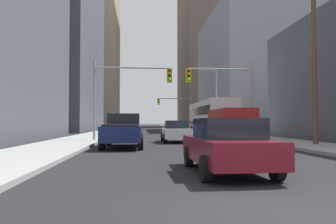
% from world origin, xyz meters
% --- Properties ---
extents(ground_plane, '(400.00, 400.00, 0.00)m').
position_xyz_m(ground_plane, '(0.00, 0.00, 0.00)').
color(ground_plane, black).
extents(sidewalk_left, '(3.70, 160.00, 0.15)m').
position_xyz_m(sidewalk_left, '(-7.14, 50.00, 0.07)').
color(sidewalk_left, '#9E9E99').
rests_on(sidewalk_left, ground).
extents(sidewalk_right, '(3.70, 160.00, 0.15)m').
position_xyz_m(sidewalk_right, '(7.14, 50.00, 0.07)').
color(sidewalk_right, '#9E9E99').
rests_on(sidewalk_right, ground).
extents(city_bus, '(2.67, 11.50, 3.40)m').
position_xyz_m(city_bus, '(4.35, 26.34, 1.93)').
color(city_bus, silver).
rests_on(city_bus, ground).
extents(pickup_truck_navy, '(2.20, 5.43, 1.90)m').
position_xyz_m(pickup_truck_navy, '(-3.49, 13.41, 0.93)').
color(pickup_truck_navy, '#141E4C').
rests_on(pickup_truck_navy, ground).
extents(cargo_van_red, '(2.16, 5.22, 2.26)m').
position_xyz_m(cargo_van_red, '(3.41, 16.09, 1.29)').
color(cargo_van_red, maroon).
rests_on(cargo_van_red, ground).
extents(sedan_maroon, '(1.95, 4.24, 1.52)m').
position_xyz_m(sedan_maroon, '(-0.13, 4.04, 0.77)').
color(sedan_maroon, maroon).
rests_on(sedan_maroon, ground).
extents(sedan_white, '(1.95, 4.23, 1.52)m').
position_xyz_m(sedan_white, '(-0.06, 17.57, 0.77)').
color(sedan_white, white).
rests_on(sedan_white, ground).
extents(sedan_beige, '(1.95, 4.21, 1.52)m').
position_xyz_m(sedan_beige, '(-3.60, 27.12, 0.77)').
color(sedan_beige, '#C6B793').
rests_on(sedan_beige, ground).
extents(sedan_blue, '(1.95, 4.22, 1.52)m').
position_xyz_m(sedan_blue, '(3.44, 38.79, 0.77)').
color(sedan_blue, navy).
rests_on(sedan_blue, ground).
extents(sedan_black, '(1.95, 4.26, 1.52)m').
position_xyz_m(sedan_black, '(-3.63, 54.02, 0.77)').
color(sedan_black, black).
rests_on(sedan_black, ground).
extents(traffic_signal_near_left, '(5.75, 0.44, 6.00)m').
position_xyz_m(traffic_signal_near_left, '(-3.36, 18.78, 4.13)').
color(traffic_signal_near_left, gray).
rests_on(traffic_signal_near_left, ground).
extents(traffic_signal_near_right, '(5.15, 0.44, 6.00)m').
position_xyz_m(traffic_signal_near_right, '(3.64, 18.78, 4.11)').
color(traffic_signal_near_right, gray).
rests_on(traffic_signal_near_right, ground).
extents(traffic_signal_far_right, '(5.74, 0.44, 6.00)m').
position_xyz_m(traffic_signal_far_right, '(3.37, 49.04, 4.13)').
color(traffic_signal_far_right, gray).
rests_on(traffic_signal_far_right, ground).
extents(utility_pole_right, '(2.20, 0.28, 10.33)m').
position_xyz_m(utility_pole_right, '(7.51, 12.95, 5.44)').
color(utility_pole_right, brown).
rests_on(utility_pole_right, ground).
extents(street_lamp_right, '(2.29, 0.32, 7.50)m').
position_xyz_m(street_lamp_right, '(5.63, 30.74, 4.53)').
color(street_lamp_right, gray).
rests_on(street_lamp_right, ground).
extents(building_left_mid_office, '(18.51, 26.08, 33.83)m').
position_xyz_m(building_left_mid_office, '(-19.58, 50.00, 16.91)').
color(building_left_mid_office, '#4C515B').
rests_on(building_left_mid_office, ground).
extents(building_left_far_tower, '(21.91, 22.03, 64.14)m').
position_xyz_m(building_left_far_tower, '(-20.26, 87.35, 32.07)').
color(building_left_far_tower, tan).
rests_on(building_left_far_tower, ground).
extents(building_right_mid_block, '(21.99, 24.33, 20.28)m').
position_xyz_m(building_right_mid_block, '(20.53, 49.85, 10.14)').
color(building_right_mid_block, '#93939E').
rests_on(building_right_mid_block, ground).
extents(building_right_far_highrise, '(17.96, 27.10, 66.85)m').
position_xyz_m(building_right_far_highrise, '(19.26, 93.73, 33.42)').
color(building_right_far_highrise, '#66564C').
rests_on(building_right_far_highrise, ground).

